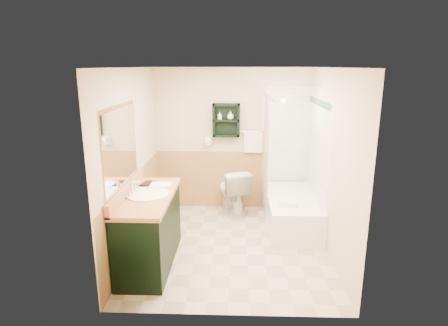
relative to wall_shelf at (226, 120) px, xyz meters
The scene contains 25 objects.
floor 2.09m from the wall_shelf, 85.93° to the right, with size 3.00×3.00×0.00m, color beige.
back_wall 0.38m from the wall_shelf, 48.99° to the left, with size 2.60×0.04×2.40m, color beige.
left_wall 1.89m from the wall_shelf, 130.97° to the right, with size 0.04×3.00×2.40m, color beige.
right_wall 2.03m from the wall_shelf, 44.70° to the right, with size 0.04×3.00×2.40m, color beige.
ceiling 1.66m from the wall_shelf, 85.93° to the right, with size 2.60×3.00×0.04m, color white.
wainscot_left 2.12m from the wall_shelf, 130.14° to the right, with size 2.98×2.98×1.00m, color tan, non-canonical shape.
wainscot_back 1.06m from the wall_shelf, 38.66° to the left, with size 2.58×2.58×1.00m, color tan, non-canonical shape.
mirror_frame 2.28m from the wall_shelf, 120.90° to the right, with size 1.30×1.30×1.00m, color brown, non-canonical shape.
mirror_glass 2.28m from the wall_shelf, 120.79° to the right, with size 1.20×1.20×0.90m, color white, non-canonical shape.
tile_right 1.61m from the wall_shelf, 25.39° to the right, with size 1.50×1.50×2.10m, color white, non-canonical shape.
tile_back 1.23m from the wall_shelf, ahead, with size 0.95×0.95×2.10m, color white, non-canonical shape.
tile_accent 1.56m from the wall_shelf, 25.55° to the right, with size 1.50×1.50×0.10m, color #12412B, non-canonical shape.
wall_shelf is the anchor object (origin of this frame).
hair_dryer 0.46m from the wall_shelf, behind, with size 0.10×0.24×0.18m, color white, non-canonical shape.
towel_bar 0.49m from the wall_shelf, ahead, with size 0.40×0.06×0.40m, color silver, non-canonical shape.
curtain_rod 1.01m from the wall_shelf, 46.11° to the right, with size 0.03×0.03×1.60m, color silver.
shower_curtain 0.89m from the wall_shelf, 37.30° to the right, with size 1.05×1.05×1.70m, color beige, non-canonical shape.
vanity 2.37m from the wall_shelf, 115.16° to the right, with size 0.59×1.44×0.91m, color black.
bathtub 1.82m from the wall_shelf, 36.39° to the right, with size 0.74×1.50×0.49m, color white.
toilet 1.19m from the wall_shelf, 62.14° to the right, with size 0.44×0.78×0.76m, color white.
counter_towel 1.90m from the wall_shelf, 116.31° to the right, with size 0.26×0.20×0.04m, color silver.
vanity_book 1.90m from the wall_shelf, 125.62° to the right, with size 0.17×0.02×0.22m, color black.
tub_towel 1.76m from the wall_shelf, 50.58° to the right, with size 0.24×0.20×0.07m, color silver.
soap_bottle_a 0.12m from the wall_shelf, behind, with size 0.05×0.12×0.06m, color white.
soap_bottle_b 0.10m from the wall_shelf, ahead, with size 0.11×0.14×0.11m, color white.
Camera 1 is at (0.07, -4.74, 2.42)m, focal length 30.00 mm.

